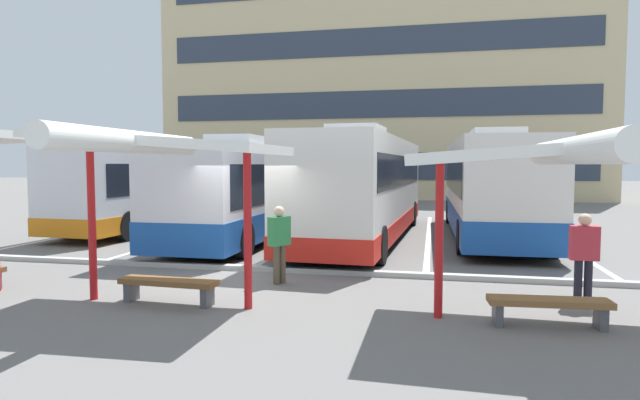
# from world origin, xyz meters

# --- Properties ---
(ground_plane) EXTENTS (160.00, 160.00, 0.00)m
(ground_plane) POSITION_xyz_m (0.00, 0.00, 0.00)
(ground_plane) COLOR slate
(terminal_building) EXTENTS (32.90, 15.54, 20.50)m
(terminal_building) POSITION_xyz_m (0.03, 34.41, 8.88)
(terminal_building) COLOR #D1BC8C
(terminal_building) RESTS_ON ground
(coach_bus_0) EXTENTS (3.16, 12.51, 3.46)m
(coach_bus_0) POSITION_xyz_m (-6.48, 8.74, 1.62)
(coach_bus_0) COLOR silver
(coach_bus_0) RESTS_ON ground
(coach_bus_1) EXTENTS (2.57, 11.58, 3.44)m
(coach_bus_1) POSITION_xyz_m (-1.79, 5.95, 1.57)
(coach_bus_1) COLOR silver
(coach_bus_1) RESTS_ON ground
(coach_bus_2) EXTENTS (3.22, 12.38, 3.71)m
(coach_bus_2) POSITION_xyz_m (2.05, 6.24, 1.76)
(coach_bus_2) COLOR silver
(coach_bus_2) RESTS_ON ground
(coach_bus_3) EXTENTS (2.76, 11.51, 3.65)m
(coach_bus_3) POSITION_xyz_m (6.24, 7.74, 1.69)
(coach_bus_3) COLOR silver
(coach_bus_3) RESTS_ON ground
(lane_stripe_0) EXTENTS (0.16, 14.00, 0.01)m
(lane_stripe_0) POSITION_xyz_m (-8.32, 7.28, 0.00)
(lane_stripe_0) COLOR white
(lane_stripe_0) RESTS_ON ground
(lane_stripe_1) EXTENTS (0.16, 14.00, 0.01)m
(lane_stripe_1) POSITION_xyz_m (-4.16, 7.28, 0.00)
(lane_stripe_1) COLOR white
(lane_stripe_1) RESTS_ON ground
(lane_stripe_2) EXTENTS (0.16, 14.00, 0.01)m
(lane_stripe_2) POSITION_xyz_m (0.00, 7.28, 0.00)
(lane_stripe_2) COLOR white
(lane_stripe_2) RESTS_ON ground
(lane_stripe_3) EXTENTS (0.16, 14.00, 0.01)m
(lane_stripe_3) POSITION_xyz_m (4.16, 7.28, 0.00)
(lane_stripe_3) COLOR white
(lane_stripe_3) RESTS_ON ground
(lane_stripe_4) EXTENTS (0.16, 14.00, 0.01)m
(lane_stripe_4) POSITION_xyz_m (8.32, 7.28, 0.00)
(lane_stripe_4) COLOR white
(lane_stripe_4) RESTS_ON ground
(waiting_shelter_1) EXTENTS (4.05, 4.40, 3.13)m
(waiting_shelter_1) POSITION_xyz_m (-0.37, -3.13, 2.83)
(waiting_shelter_1) COLOR red
(waiting_shelter_1) RESTS_ON ground
(bench_2) EXTENTS (1.86, 0.51, 0.45)m
(bench_2) POSITION_xyz_m (-0.37, -2.86, 0.34)
(bench_2) COLOR brown
(bench_2) RESTS_ON ground
(waiting_shelter_2) EXTENTS (4.34, 5.06, 2.96)m
(waiting_shelter_2) POSITION_xyz_m (6.07, -3.01, 2.67)
(waiting_shelter_2) COLOR red
(waiting_shelter_2) RESTS_ON ground
(bench_3) EXTENTS (1.85, 0.55, 0.45)m
(bench_3) POSITION_xyz_m (6.07, -2.91, 0.34)
(bench_3) COLOR brown
(bench_3) RESTS_ON ground
(platform_kerb) EXTENTS (44.00, 0.24, 0.12)m
(platform_kerb) POSITION_xyz_m (0.00, 0.30, 0.06)
(platform_kerb) COLOR #ADADA8
(platform_kerb) RESTS_ON ground
(waiting_passenger_0) EXTENTS (0.43, 0.52, 1.65)m
(waiting_passenger_0) POSITION_xyz_m (1.13, -0.87, 0.95)
(waiting_passenger_0) COLOR brown
(waiting_passenger_0) RESTS_ON ground
(waiting_passenger_1) EXTENTS (0.48, 0.22, 1.65)m
(waiting_passenger_1) POSITION_xyz_m (6.95, -1.39, 0.95)
(waiting_passenger_1) COLOR black
(waiting_passenger_1) RESTS_ON ground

